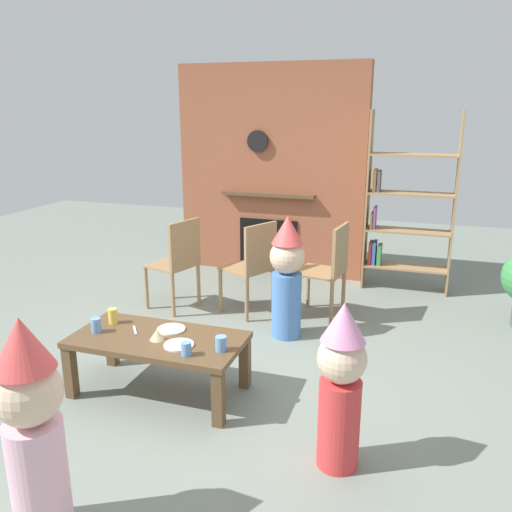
{
  "coord_description": "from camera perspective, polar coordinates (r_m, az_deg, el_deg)",
  "views": [
    {
      "loc": [
        1.35,
        -3.26,
        1.92
      ],
      "look_at": [
        0.15,
        0.4,
        0.82
      ],
      "focal_mm": 36.69,
      "sensor_mm": 36.0,
      "label": 1
    }
  ],
  "objects": [
    {
      "name": "coffee_table",
      "position": [
        3.68,
        -10.63,
        -9.57
      ],
      "size": [
        1.17,
        0.59,
        0.41
      ],
      "color": "brown",
      "rests_on": "ground_plane"
    },
    {
      "name": "child_in_pink",
      "position": [
        2.9,
        9.23,
        -13.44
      ],
      "size": [
        0.27,
        0.27,
        0.96
      ],
      "rotation": [
        0.0,
        0.0,
        2.86
      ],
      "color": "#D13838",
      "rests_on": "ground_plane"
    },
    {
      "name": "dining_chair_right",
      "position": [
        4.86,
        8.05,
        -1.09
      ],
      "size": [
        0.45,
        0.45,
        0.9
      ],
      "rotation": [
        0.0,
        0.0,
        3.0
      ],
      "color": "#9E7A51",
      "rests_on": "ground_plane"
    },
    {
      "name": "dining_chair_middle",
      "position": [
        4.9,
        -0.26,
        -0.78
      ],
      "size": [
        0.54,
        0.54,
        0.9
      ],
      "rotation": [
        0.0,
        0.0,
        2.68
      ],
      "color": "#9E7A51",
      "rests_on": "ground_plane"
    },
    {
      "name": "paper_plate_rear",
      "position": [
        3.51,
        -8.41,
        -9.57
      ],
      "size": [
        0.2,
        0.2,
        0.01
      ],
      "primitive_type": "cylinder",
      "color": "white",
      "rests_on": "coffee_table"
    },
    {
      "name": "ground_plane",
      "position": [
        4.02,
        -3.91,
        -12.67
      ],
      "size": [
        12.0,
        12.0,
        0.0
      ],
      "primitive_type": "plane",
      "color": "gray"
    },
    {
      "name": "brick_fireplace_feature",
      "position": [
        6.15,
        1.65,
        9.12
      ],
      "size": [
        2.2,
        0.28,
        2.4
      ],
      "color": "#935138",
      "rests_on": "ground_plane"
    },
    {
      "name": "paper_cup_far_left",
      "position": [
        3.4,
        -3.84,
        -9.5
      ],
      "size": [
        0.07,
        0.07,
        0.1
      ],
      "primitive_type": "cylinder",
      "color": "#669EE0",
      "rests_on": "coffee_table"
    },
    {
      "name": "bookshelf",
      "position": [
        5.76,
        15.72,
        4.74
      ],
      "size": [
        0.9,
        0.28,
        1.9
      ],
      "color": "#9E7A51",
      "rests_on": "ground_plane"
    },
    {
      "name": "table_fork",
      "position": [
        3.79,
        -13.06,
        -7.88
      ],
      "size": [
        0.1,
        0.13,
        0.01
      ],
      "primitive_type": "cube",
      "rotation": [
        0.0,
        0.0,
        2.2
      ],
      "color": "silver",
      "rests_on": "coffee_table"
    },
    {
      "name": "child_by_the_chairs",
      "position": [
        4.42,
        3.38,
        -1.98
      ],
      "size": [
        0.29,
        0.29,
        1.06
      ],
      "rotation": [
        0.0,
        0.0,
        -2.04
      ],
      "color": "#4C7FC6",
      "rests_on": "ground_plane"
    },
    {
      "name": "child_with_cone_hat",
      "position": [
        2.62,
        -23.21,
        -16.49
      ],
      "size": [
        0.3,
        0.3,
        1.08
      ],
      "rotation": [
        0.0,
        0.0,
        1.64
      ],
      "color": "#EAB2C6",
      "rests_on": "ground_plane"
    },
    {
      "name": "dining_chair_left",
      "position": [
        5.08,
        -8.46,
        -0.36
      ],
      "size": [
        0.5,
        0.5,
        0.9
      ],
      "rotation": [
        0.0,
        0.0,
        2.84
      ],
      "color": "#9E7A51",
      "rests_on": "ground_plane"
    },
    {
      "name": "paper_cup_near_left",
      "position": [
        3.81,
        -17.03,
        -7.23
      ],
      "size": [
        0.07,
        0.07,
        0.1
      ],
      "primitive_type": "cylinder",
      "color": "#669EE0",
      "rests_on": "coffee_table"
    },
    {
      "name": "paper_plate_front",
      "position": [
        3.75,
        -9.24,
        -7.88
      ],
      "size": [
        0.2,
        0.2,
        0.01
      ],
      "primitive_type": "cylinder",
      "color": "white",
      "rests_on": "coffee_table"
    },
    {
      "name": "paper_cup_center",
      "position": [
        3.36,
        -7.66,
        -9.98
      ],
      "size": [
        0.07,
        0.07,
        0.09
      ],
      "primitive_type": "cylinder",
      "color": "#669EE0",
      "rests_on": "coffee_table"
    },
    {
      "name": "paper_cup_near_right",
      "position": [
        3.93,
        -15.33,
        -6.33
      ],
      "size": [
        0.07,
        0.07,
        0.11
      ],
      "primitive_type": "cylinder",
      "color": "#F2CC4C",
      "rests_on": "coffee_table"
    },
    {
      "name": "birthday_cake_slice",
      "position": [
        3.61,
        -10.74,
        -8.42
      ],
      "size": [
        0.1,
        0.1,
        0.07
      ],
      "primitive_type": "cone",
      "color": "#EAC68C",
      "rests_on": "coffee_table"
    }
  ]
}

